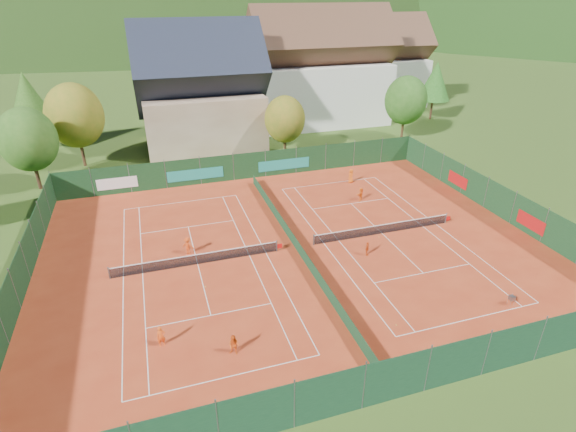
# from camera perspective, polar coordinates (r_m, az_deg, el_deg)

# --- Properties ---
(ground) EXTENTS (600.00, 600.00, 0.00)m
(ground) POSITION_cam_1_polar(r_m,az_deg,el_deg) (37.07, 0.95, -4.12)
(ground) COLOR #304D18
(ground) RESTS_ON ground
(clay_pad) EXTENTS (40.00, 32.00, 0.01)m
(clay_pad) POSITION_cam_1_polar(r_m,az_deg,el_deg) (37.06, 0.95, -4.09)
(clay_pad) COLOR #B2371A
(clay_pad) RESTS_ON ground
(court_markings_left) EXTENTS (11.03, 23.83, 0.00)m
(court_markings_left) POSITION_cam_1_polar(r_m,az_deg,el_deg) (35.67, -11.39, -6.02)
(court_markings_left) COLOR white
(court_markings_left) RESTS_ON ground
(court_markings_right) EXTENTS (11.03, 23.83, 0.00)m
(court_markings_right) POSITION_cam_1_polar(r_m,az_deg,el_deg) (40.01, 11.88, -2.19)
(court_markings_right) COLOR white
(court_markings_right) RESTS_ON ground
(tennis_net_left) EXTENTS (13.30, 0.10, 1.02)m
(tennis_net_left) POSITION_cam_1_polar(r_m,az_deg,el_deg) (35.42, -11.22, -5.32)
(tennis_net_left) COLOR #59595B
(tennis_net_left) RESTS_ON ground
(tennis_net_right) EXTENTS (13.30, 0.10, 1.02)m
(tennis_net_right) POSITION_cam_1_polar(r_m,az_deg,el_deg) (39.85, 12.14, -1.53)
(tennis_net_right) COLOR #59595B
(tennis_net_right) RESTS_ON ground
(court_divider) EXTENTS (0.03, 28.80, 1.00)m
(court_divider) POSITION_cam_1_polar(r_m,az_deg,el_deg) (36.80, 0.95, -3.43)
(court_divider) COLOR #143920
(court_divider) RESTS_ON ground
(fence_north) EXTENTS (40.00, 0.10, 3.00)m
(fence_north) POSITION_cam_1_polar(r_m,az_deg,el_deg) (50.27, -5.40, 6.29)
(fence_north) COLOR #133519
(fence_north) RESTS_ON ground
(fence_south) EXTENTS (40.00, 0.04, 3.00)m
(fence_south) POSITION_cam_1_polar(r_m,az_deg,el_deg) (24.76, 13.60, -19.40)
(fence_south) COLOR #13341F
(fence_south) RESTS_ON ground
(fence_west) EXTENTS (0.04, 32.00, 3.00)m
(fence_west) POSITION_cam_1_polar(r_m,az_deg,el_deg) (36.16, -30.87, -6.48)
(fence_west) COLOR #14381C
(fence_west) RESTS_ON ground
(fence_east) EXTENTS (0.09, 32.00, 3.00)m
(fence_east) POSITION_cam_1_polar(r_m,az_deg,el_deg) (46.18, 25.18, 1.82)
(fence_east) COLOR #153B1D
(fence_east) RESTS_ON ground
(chalet) EXTENTS (16.20, 12.00, 16.00)m
(chalet) POSITION_cam_1_polar(r_m,az_deg,el_deg) (61.75, -11.01, 14.83)
(chalet) COLOR tan
(chalet) RESTS_ON ground
(hotel_block_a) EXTENTS (21.60, 11.00, 17.25)m
(hotel_block_a) POSITION_cam_1_polar(r_m,az_deg,el_deg) (72.03, 4.06, 17.54)
(hotel_block_a) COLOR silver
(hotel_block_a) RESTS_ON ground
(hotel_block_b) EXTENTS (17.28, 10.00, 15.50)m
(hotel_block_b) POSITION_cam_1_polar(r_m,az_deg,el_deg) (85.20, 11.21, 18.07)
(hotel_block_b) COLOR silver
(hotel_block_b) RESTS_ON ground
(tree_west_front) EXTENTS (5.72, 5.72, 8.69)m
(tree_west_front) POSITION_cam_1_polar(r_m,az_deg,el_deg) (53.19, -30.16, 8.38)
(tree_west_front) COLOR #462A19
(tree_west_front) RESTS_ON ground
(tree_west_mid) EXTENTS (6.44, 6.44, 9.78)m
(tree_west_mid) POSITION_cam_1_polar(r_m,az_deg,el_deg) (58.05, -25.47, 11.43)
(tree_west_mid) COLOR #482D19
(tree_west_mid) RESTS_ON ground
(tree_west_back) EXTENTS (5.60, 5.60, 10.00)m
(tree_west_back) POSITION_cam_1_polar(r_m,az_deg,el_deg) (66.65, -30.12, 12.77)
(tree_west_back) COLOR #4C301B
(tree_west_back) RESTS_ON ground
(tree_center) EXTENTS (5.01, 5.01, 7.60)m
(tree_center) POSITION_cam_1_polar(r_m,az_deg,el_deg) (56.39, -0.41, 12.18)
(tree_center) COLOR #412F17
(tree_center) RESTS_ON ground
(tree_east_front) EXTENTS (5.72, 5.72, 8.69)m
(tree_east_front) POSITION_cam_1_polar(r_m,az_deg,el_deg) (65.44, 14.73, 14.02)
(tree_east_front) COLOR #4C331B
(tree_east_front) RESTS_ON ground
(tree_east_mid) EXTENTS (5.04, 5.04, 9.00)m
(tree_east_mid) POSITION_cam_1_polar(r_m,az_deg,el_deg) (77.32, 18.21, 15.99)
(tree_east_mid) COLOR #4D311B
(tree_east_mid) RESTS_ON ground
(tree_east_back) EXTENTS (7.15, 7.15, 10.86)m
(tree_east_back) POSITION_cam_1_polar(r_m,az_deg,el_deg) (79.83, 9.97, 17.69)
(tree_east_back) COLOR #422F17
(tree_east_back) RESTS_ON ground
(mountain_backdrop) EXTENTS (820.00, 530.00, 242.00)m
(mountain_backdrop) POSITION_cam_1_polar(r_m,az_deg,el_deg) (272.76, -9.46, 14.20)
(mountain_backdrop) COLOR black
(mountain_backdrop) RESTS_ON ground
(ball_hopper) EXTENTS (0.34, 0.34, 0.80)m
(ball_hopper) POSITION_cam_1_polar(r_m,az_deg,el_deg) (34.13, 26.55, -9.28)
(ball_hopper) COLOR slate
(ball_hopper) RESTS_ON ground
(loose_ball_0) EXTENTS (0.07, 0.07, 0.07)m
(loose_ball_0) POSITION_cam_1_polar(r_m,az_deg,el_deg) (33.06, -10.46, -8.82)
(loose_ball_0) COLOR #CCD833
(loose_ball_0) RESTS_ON ground
(loose_ball_1) EXTENTS (0.07, 0.07, 0.07)m
(loose_ball_1) POSITION_cam_1_polar(r_m,az_deg,el_deg) (30.11, 13.58, -13.30)
(loose_ball_1) COLOR #CCD833
(loose_ball_1) RESTS_ON ground
(loose_ball_2) EXTENTS (0.07, 0.07, 0.07)m
(loose_ball_2) POSITION_cam_1_polar(r_m,az_deg,el_deg) (42.45, -1.03, 0.25)
(loose_ball_2) COLOR #CCD833
(loose_ball_2) RESTS_ON ground
(loose_ball_3) EXTENTS (0.07, 0.07, 0.07)m
(loose_ball_3) POSITION_cam_1_polar(r_m,az_deg,el_deg) (45.02, -5.09, 1.78)
(loose_ball_3) COLOR #CCD833
(loose_ball_3) RESTS_ON ground
(loose_ball_4) EXTENTS (0.07, 0.07, 0.07)m
(loose_ball_4) POSITION_cam_1_polar(r_m,az_deg,el_deg) (39.36, 11.47, -2.63)
(loose_ball_4) COLOR #CCD833
(loose_ball_4) RESTS_ON ground
(player_left_near) EXTENTS (0.54, 0.39, 1.39)m
(player_left_near) POSITION_cam_1_polar(r_m,az_deg,el_deg) (28.54, -15.82, -14.51)
(player_left_near) COLOR #F45615
(player_left_near) RESTS_ON ground
(player_left_mid) EXTENTS (0.82, 0.76, 1.34)m
(player_left_mid) POSITION_cam_1_polar(r_m,az_deg,el_deg) (27.22, -6.88, -15.97)
(player_left_mid) COLOR #E45614
(player_left_mid) RESTS_ON ground
(player_left_far) EXTENTS (1.10, 0.98, 1.48)m
(player_left_far) POSITION_cam_1_polar(r_m,az_deg,el_deg) (36.82, -12.60, -3.70)
(player_left_far) COLOR #EC4915
(player_left_far) RESTS_ON ground
(player_right_near) EXTENTS (0.61, 0.75, 1.19)m
(player_right_near) POSITION_cam_1_polar(r_m,az_deg,el_deg) (36.37, 10.01, -4.11)
(player_right_near) COLOR #CA4012
(player_right_near) RESTS_ON ground
(player_right_far_a) EXTENTS (0.91, 0.81, 1.56)m
(player_right_far_a) POSITION_cam_1_polar(r_m,az_deg,el_deg) (49.74, 8.00, 5.06)
(player_right_far_a) COLOR orange
(player_right_far_a) RESTS_ON ground
(player_right_far_b) EXTENTS (1.20, 1.06, 1.32)m
(player_right_far_b) POSITION_cam_1_polar(r_m,az_deg,el_deg) (45.72, 9.23, 2.79)
(player_right_far_b) COLOR orange
(player_right_far_b) RESTS_ON ground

